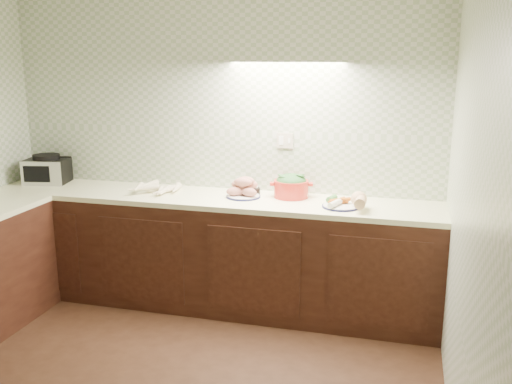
% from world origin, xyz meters
% --- Properties ---
extents(room, '(3.60, 3.60, 2.60)m').
position_xyz_m(room, '(0.00, 0.00, 1.63)').
color(room, black).
rests_on(room, ground).
extents(counter, '(3.60, 3.60, 0.90)m').
position_xyz_m(counter, '(-0.68, 0.68, 0.45)').
color(counter, black).
rests_on(counter, ground).
extents(toaster_oven, '(0.39, 0.34, 0.25)m').
position_xyz_m(toaster_oven, '(-1.51, 1.60, 1.02)').
color(toaster_oven, black).
rests_on(toaster_oven, counter).
extents(parsnip_pile, '(0.45, 0.35, 0.08)m').
position_xyz_m(parsnip_pile, '(-0.42, 1.50, 0.93)').
color(parsnip_pile, beige).
rests_on(parsnip_pile, counter).
extents(sweet_potato_plate, '(0.27, 0.27, 0.16)m').
position_xyz_m(sweet_potato_plate, '(0.28, 1.55, 0.96)').
color(sweet_potato_plate, '#10103B').
rests_on(sweet_potato_plate, counter).
extents(onion_bowl, '(0.13, 0.13, 0.10)m').
position_xyz_m(onion_bowl, '(0.31, 1.66, 0.94)').
color(onion_bowl, black).
rests_on(onion_bowl, counter).
extents(dutch_oven, '(0.34, 0.32, 0.19)m').
position_xyz_m(dutch_oven, '(0.64, 1.64, 0.99)').
color(dutch_oven, red).
rests_on(dutch_oven, counter).
extents(veg_plate, '(0.34, 0.28, 0.13)m').
position_xyz_m(veg_plate, '(1.10, 1.44, 0.95)').
color(veg_plate, '#10103B').
rests_on(veg_plate, counter).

